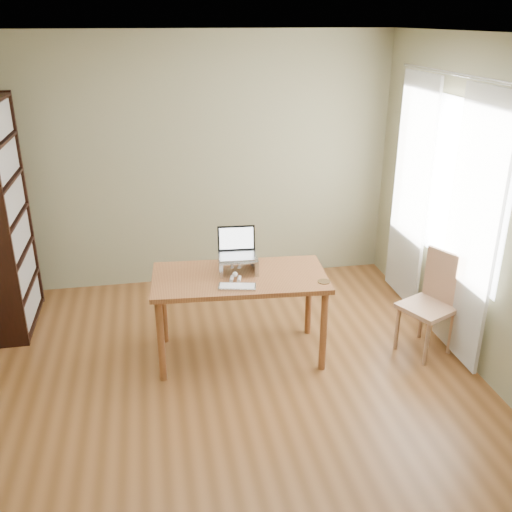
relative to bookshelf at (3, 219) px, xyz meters
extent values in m
cube|color=brown|center=(1.83, -1.55, -1.06)|extent=(4.00, 4.50, 0.02)
cube|color=white|center=(1.83, -1.55, 1.56)|extent=(4.00, 4.50, 0.02)
cube|color=#837E58|center=(1.83, 0.71, 0.25)|extent=(4.00, 0.02, 2.60)
cube|color=#837E58|center=(1.83, -3.81, 0.25)|extent=(4.00, 0.02, 2.60)
cube|color=#837E58|center=(3.84, -1.55, 0.25)|extent=(0.02, 4.50, 2.60)
cube|color=white|center=(3.81, -0.75, 0.35)|extent=(0.01, 1.80, 1.40)
cube|color=black|center=(-0.01, 0.43, 0.00)|extent=(0.30, 0.04, 2.10)
cube|color=black|center=(-0.01, 0.00, -1.02)|extent=(0.30, 0.84, 0.02)
cube|color=black|center=(0.02, 0.00, -0.85)|extent=(0.20, 0.78, 0.28)
cube|color=black|center=(-0.01, 0.00, -0.68)|extent=(0.30, 0.84, 0.03)
cube|color=black|center=(0.02, 0.00, -0.51)|extent=(0.20, 0.78, 0.28)
cube|color=black|center=(-0.01, 0.00, -0.34)|extent=(0.30, 0.84, 0.02)
cube|color=black|center=(0.02, 0.00, -0.17)|extent=(0.20, 0.78, 0.28)
cube|color=black|center=(-0.01, 0.00, 0.00)|extent=(0.30, 0.84, 0.02)
cube|color=black|center=(0.02, 0.00, 0.17)|extent=(0.20, 0.78, 0.28)
cube|color=silver|center=(3.75, -1.30, 0.10)|extent=(0.03, 0.70, 2.20)
cube|color=silver|center=(3.75, -0.20, 0.10)|extent=(0.03, 0.70, 2.20)
cylinder|color=silver|center=(3.75, -0.75, 1.23)|extent=(0.03, 1.90, 0.03)
cube|color=brown|center=(1.96, -0.93, -0.32)|extent=(1.47, 0.81, 0.04)
cylinder|color=brown|center=(1.31, -0.64, -0.70)|extent=(0.06, 0.06, 0.71)
cylinder|color=brown|center=(2.61, -0.64, -0.70)|extent=(0.06, 0.06, 0.71)
cylinder|color=brown|center=(1.31, -1.23, -0.70)|extent=(0.06, 0.06, 0.71)
cylinder|color=brown|center=(2.61, -1.23, -0.70)|extent=(0.06, 0.06, 0.71)
cube|color=silver|center=(1.82, -0.85, -0.24)|extent=(0.03, 0.25, 0.12)
cube|color=silver|center=(2.11, -0.85, -0.24)|extent=(0.03, 0.25, 0.12)
cube|color=silver|center=(1.96, -0.85, -0.17)|extent=(0.32, 0.25, 0.01)
cube|color=silver|center=(1.96, -0.85, -0.16)|extent=(0.33, 0.24, 0.02)
cube|color=black|center=(1.96, -0.72, -0.05)|extent=(0.31, 0.07, 0.21)
cube|color=white|center=(1.96, -0.73, -0.05)|extent=(0.28, 0.05, 0.18)
cube|color=silver|center=(1.91, -1.15, -0.29)|extent=(0.31, 0.18, 0.02)
cube|color=silver|center=(1.91, -1.15, -0.28)|extent=(0.29, 0.16, 0.00)
cylinder|color=#4F361B|center=(2.61, -1.18, -0.30)|extent=(0.10, 0.10, 0.01)
ellipsoid|color=#4F453E|center=(1.95, -0.82, -0.24)|extent=(0.16, 0.36, 0.12)
ellipsoid|color=#4F453E|center=(1.95, -0.71, -0.24)|extent=(0.14, 0.15, 0.11)
ellipsoid|color=#4F453E|center=(1.95, -1.01, -0.22)|extent=(0.09, 0.09, 0.09)
ellipsoid|color=silver|center=(1.95, -0.97, -0.25)|extent=(0.09, 0.09, 0.08)
sphere|color=silver|center=(1.95, -1.05, -0.23)|extent=(0.04, 0.04, 0.04)
cone|color=#4F453E|center=(1.93, -1.01, -0.18)|extent=(0.03, 0.04, 0.04)
cone|color=#4F453E|center=(1.98, -1.01, -0.18)|extent=(0.03, 0.04, 0.04)
cylinder|color=silver|center=(1.92, -1.02, -0.29)|extent=(0.03, 0.09, 0.03)
cylinder|color=silver|center=(1.98, -1.02, -0.29)|extent=(0.03, 0.09, 0.03)
cylinder|color=#4F453E|center=(2.04, -0.69, -0.28)|extent=(0.13, 0.19, 0.03)
cube|color=#9E7A56|center=(3.53, -1.17, -0.63)|extent=(0.52, 0.52, 0.04)
cylinder|color=#9E7A56|center=(3.37, -1.33, -0.84)|extent=(0.04, 0.04, 0.42)
cylinder|color=#9E7A56|center=(3.69, -1.33, -0.84)|extent=(0.04, 0.04, 0.42)
cylinder|color=#9E7A56|center=(3.37, -1.01, -0.84)|extent=(0.04, 0.04, 0.42)
cylinder|color=#9E7A56|center=(3.69, -1.01, -0.84)|extent=(0.04, 0.04, 0.42)
cube|color=#9E7A56|center=(3.71, -1.17, -0.39)|extent=(0.18, 0.35, 0.47)
camera|label=1|loc=(1.31, -5.11, 1.65)|focal=40.00mm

